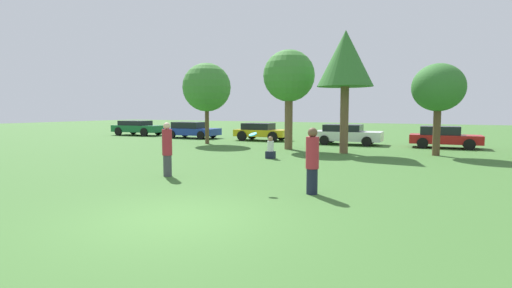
# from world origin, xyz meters

# --- Properties ---
(ground_plane) EXTENTS (120.00, 120.00, 0.00)m
(ground_plane) POSITION_xyz_m (0.00, 0.00, 0.00)
(ground_plane) COLOR #3D6B2D
(person_thrower) EXTENTS (0.33, 0.33, 1.81)m
(person_thrower) POSITION_xyz_m (-3.59, 3.97, 0.92)
(person_thrower) COLOR #3F3F47
(person_thrower) RESTS_ON ground
(person_catcher) EXTENTS (0.35, 0.35, 1.77)m
(person_catcher) POSITION_xyz_m (1.69, 3.50, 0.90)
(person_catcher) COLOR #191E33
(person_catcher) RESTS_ON ground
(frisbee) EXTENTS (0.25, 0.23, 0.14)m
(frisbee) POSITION_xyz_m (-0.06, 3.46, 1.54)
(frisbee) COLOR #19B2D8
(bystander_sitting) EXTENTS (0.39, 0.32, 1.02)m
(bystander_sitting) POSITION_xyz_m (-2.54, 9.94, 0.43)
(bystander_sitting) COLOR #191E33
(bystander_sitting) RESTS_ON ground
(tree_0) EXTENTS (3.15, 3.15, 5.26)m
(tree_0) POSITION_xyz_m (-9.59, 15.20, 3.67)
(tree_0) COLOR brown
(tree_0) RESTS_ON ground
(tree_1) EXTENTS (2.89, 2.89, 5.57)m
(tree_1) POSITION_xyz_m (-3.44, 14.29, 4.06)
(tree_1) COLOR brown
(tree_1) RESTS_ON ground
(tree_2) EXTENTS (2.83, 2.83, 6.24)m
(tree_2) POSITION_xyz_m (-0.11, 13.67, 4.74)
(tree_2) COLOR brown
(tree_2) RESTS_ON ground
(tree_3) EXTENTS (2.47, 2.47, 4.46)m
(tree_3) POSITION_xyz_m (4.18, 14.70, 3.27)
(tree_3) COLOR brown
(tree_3) RESTS_ON ground
(parked_car_green) EXTENTS (4.60, 2.24, 1.27)m
(parked_car_green) POSITION_xyz_m (-19.77, 19.48, 0.70)
(parked_car_green) COLOR #196633
(parked_car_green) RESTS_ON ground
(parked_car_blue) EXTENTS (4.35, 2.16, 1.26)m
(parked_car_blue) POSITION_xyz_m (-13.57, 18.87, 0.66)
(parked_car_blue) COLOR #1E389E
(parked_car_blue) RESTS_ON ground
(parked_car_yellow) EXTENTS (3.92, 2.13, 1.26)m
(parked_car_yellow) POSITION_xyz_m (-7.65, 19.24, 0.67)
(parked_car_yellow) COLOR gold
(parked_car_yellow) RESTS_ON ground
(parked_car_white) EXTENTS (4.33, 2.25, 1.28)m
(parked_car_white) POSITION_xyz_m (-1.26, 18.83, 0.67)
(parked_car_white) COLOR silver
(parked_car_white) RESTS_ON ground
(parked_car_red) EXTENTS (3.95, 2.06, 1.27)m
(parked_car_red) POSITION_xyz_m (4.37, 19.13, 0.66)
(parked_car_red) COLOR red
(parked_car_red) RESTS_ON ground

